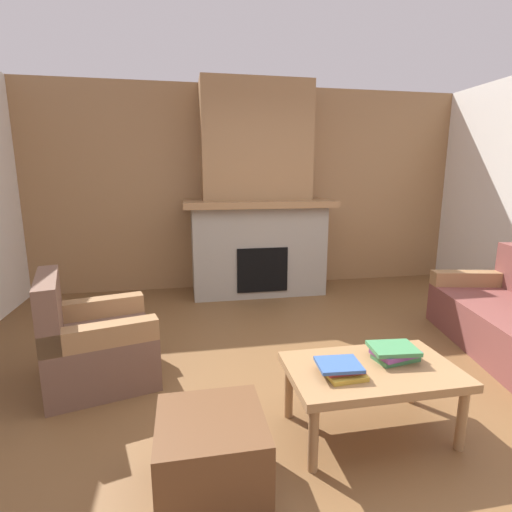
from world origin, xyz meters
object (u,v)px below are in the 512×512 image
at_px(armchair, 93,344).
at_px(coffee_table, 372,375).
at_px(ottoman, 211,454).
at_px(fireplace, 257,205).

relative_size(armchair, coffee_table, 0.93).
distance_m(armchair, coffee_table, 2.02).
distance_m(coffee_table, ottoman, 1.03).
xyz_separation_m(coffee_table, ottoman, (-0.97, -0.27, -0.18)).
bearing_deg(ottoman, armchair, 122.92).
relative_size(coffee_table, ottoman, 1.92).
relative_size(fireplace, ottoman, 5.19).
height_order(fireplace, armchair, fireplace).
distance_m(armchair, ottoman, 1.47).
bearing_deg(armchair, ottoman, -57.08).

